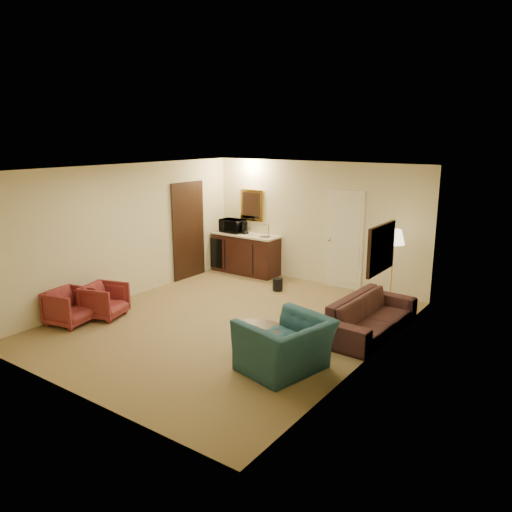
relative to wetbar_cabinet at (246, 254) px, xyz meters
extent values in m
plane|color=#9A844E|center=(1.65, -2.72, -0.46)|extent=(6.00, 6.00, 0.00)
cube|color=beige|center=(1.65, 0.28, 0.84)|extent=(5.00, 0.02, 2.60)
cube|color=beige|center=(-0.85, -2.72, 0.84)|extent=(0.02, 6.00, 2.60)
cube|color=beige|center=(4.15, -2.72, 0.84)|extent=(0.02, 6.00, 2.60)
cube|color=white|center=(1.65, -2.72, 2.14)|extent=(5.00, 6.00, 0.02)
cube|color=beige|center=(2.35, 0.25, 0.56)|extent=(0.82, 0.06, 2.05)
cube|color=black|center=(-0.82, -1.02, 0.59)|extent=(0.06, 0.98, 2.10)
cube|color=gold|center=(0.00, 0.25, 1.09)|extent=(0.62, 0.04, 0.72)
cube|color=black|center=(4.11, -2.32, 1.09)|extent=(0.06, 0.90, 0.70)
cube|color=#341410|center=(0.00, 0.00, 0.00)|extent=(1.64, 0.58, 0.92)
imported|color=black|center=(3.80, -1.77, -0.06)|extent=(0.67, 2.07, 0.80)
imported|color=#214D53|center=(3.37, -3.68, 0.03)|extent=(0.97, 1.26, 0.98)
imported|color=maroon|center=(-0.29, -3.76, -0.13)|extent=(0.76, 0.79, 0.66)
imported|color=maroon|center=(-0.50, -4.32, -0.13)|extent=(0.73, 0.76, 0.67)
cube|color=black|center=(2.81, -3.42, -0.24)|extent=(0.90, 0.77, 0.43)
cube|color=gold|center=(3.59, -0.32, 0.27)|extent=(0.50, 0.50, 1.47)
cylinder|color=black|center=(1.35, -0.72, -0.33)|extent=(0.23, 0.23, 0.26)
imported|color=black|center=(-0.38, 0.00, 0.65)|extent=(0.55, 0.31, 0.37)
cylinder|color=black|center=(-0.04, 0.01, 0.60)|extent=(0.16, 0.16, 0.28)
camera|label=1|loc=(6.66, -9.00, 2.66)|focal=35.00mm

